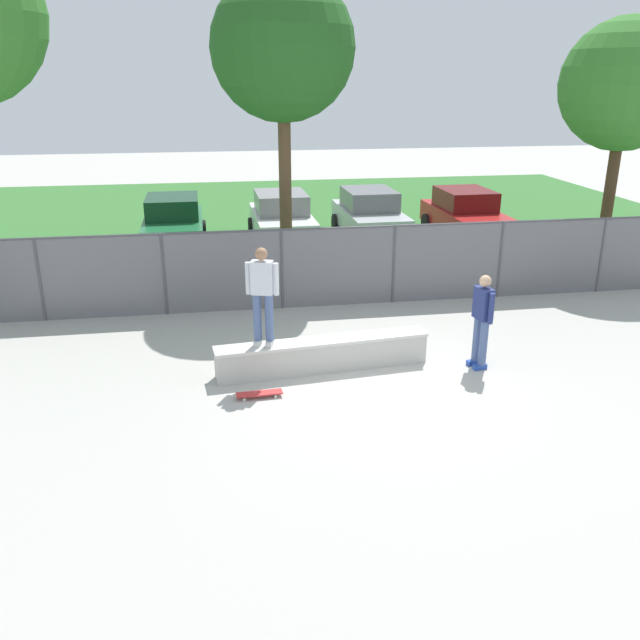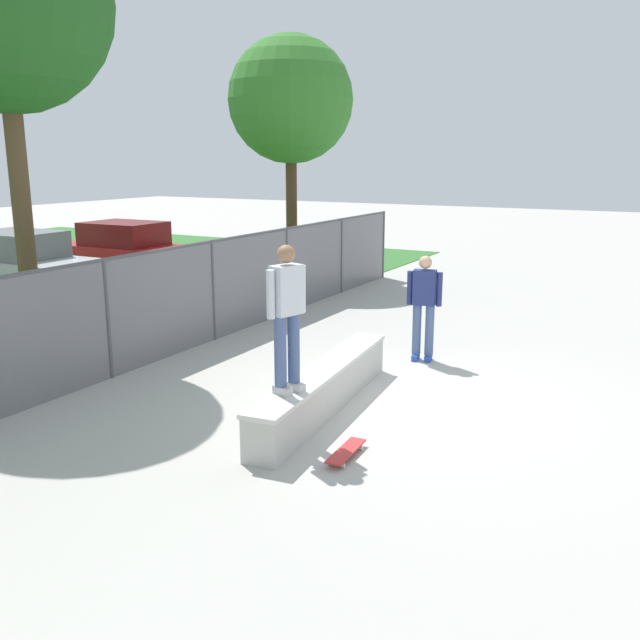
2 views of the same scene
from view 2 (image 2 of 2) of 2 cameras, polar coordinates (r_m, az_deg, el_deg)
name	(u,v)px [view 2 (image 2 of 2)]	position (r m, az deg, el deg)	size (l,w,h in m)	color
ground_plane	(416,400)	(10.17, 7.92, -6.54)	(80.00, 80.00, 0.00)	#ADAAA3
concrete_ledge	(324,388)	(9.60, 0.35, -5.68)	(4.08, 0.91, 0.61)	#B7B5AD
skateboarder	(287,312)	(8.29, -2.77, 0.65)	(0.58, 0.36, 1.82)	beige
skateboard	(346,451)	(8.22, 2.16, -10.80)	(0.81, 0.25, 0.09)	red
chainlink_fence	(165,299)	(12.22, -12.67, 1.70)	(19.01, 0.07, 1.92)	#4C4C51
tree_near_right	(2,3)	(13.11, -24.81, 22.68)	(3.51, 3.51, 7.62)	brown
tree_mid	(291,101)	(20.16, -2.45, 17.67)	(3.50, 3.50, 6.75)	#513823
car_silver	(21,265)	(18.61, -23.48, 4.19)	(2.07, 4.23, 1.66)	#B7BABF
car_red	(128,251)	(20.36, -15.58, 5.49)	(2.07, 4.23, 1.66)	#B21E1E
bystander	(424,303)	(11.88, 8.59, 1.39)	(0.34, 0.59, 1.82)	#2647A5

